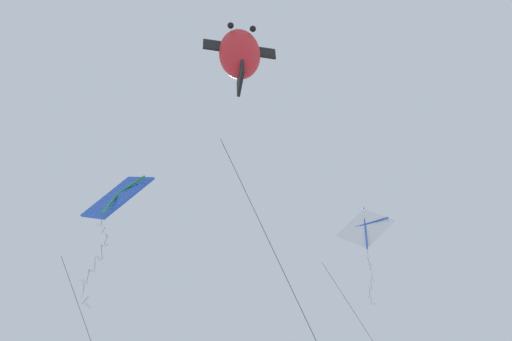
{
  "coord_description": "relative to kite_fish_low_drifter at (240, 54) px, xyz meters",
  "views": [
    {
      "loc": [
        4.64,
        -17.91,
        2.34
      ],
      "look_at": [
        3.94,
        -1.27,
        19.1
      ],
      "focal_mm": 64.2,
      "sensor_mm": 36.0,
      "label": 1
    }
  ],
  "objects": [
    {
      "name": "kite_fish_low_drifter",
      "position": [
        0.0,
        0.0,
        0.0
      ],
      "size": [
        2.42,
        1.98,
        9.07
      ],
      "rotation": [
        0.18,
        0.0,
        3.36
      ],
      "color": "red"
    },
    {
      "name": "kite_diamond_near_left",
      "position": [
        3.5,
        10.52,
        4.13
      ],
      "size": [
        2.43,
        1.54,
        6.08
      ],
      "rotation": [
        0.23,
        0.0,
        2.98
      ],
      "color": "white"
    },
    {
      "name": "kite_diamond_mid_left",
      "position": [
        -3.02,
        3.2,
        -1.16
      ],
      "size": [
        2.6,
        1.49,
        8.34
      ],
      "rotation": [
        0.52,
        0.0,
        2.99
      ],
      "color": "blue"
    }
  ]
}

